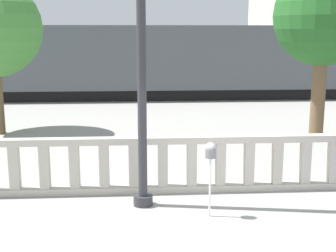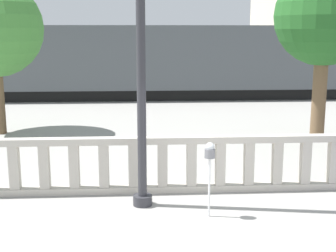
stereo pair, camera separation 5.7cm
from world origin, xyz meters
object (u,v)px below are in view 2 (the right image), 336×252
object	(u,v)px
lamppost	(141,16)
tree_right	(324,18)
parking_meter	(210,156)
train_near	(183,60)

from	to	relation	value
lamppost	tree_right	xyz separation A→B (m)	(5.55, 5.39, 0.15)
lamppost	tree_right	size ratio (longest dim) A/B	1.28
parking_meter	train_near	xyz separation A→B (m)	(1.02, 15.89, 0.77)
lamppost	parking_meter	distance (m)	2.83
lamppost	tree_right	bearing A→B (deg)	44.19
lamppost	parking_meter	size ratio (longest dim) A/B	4.84
parking_meter	tree_right	world-z (taller)	tree_right
train_near	tree_right	xyz separation A→B (m)	(3.31, -9.85, 1.85)
lamppost	tree_right	distance (m)	7.74
parking_meter	lamppost	bearing A→B (deg)	151.85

